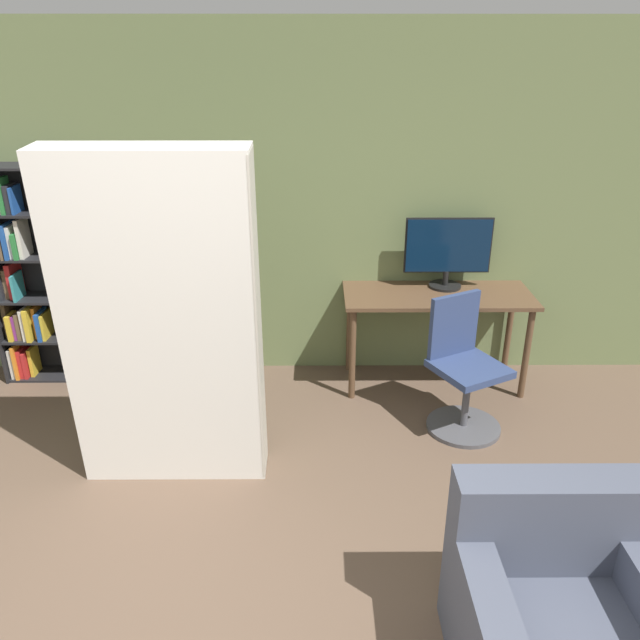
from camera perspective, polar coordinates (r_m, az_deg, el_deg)
name	(u,v)px	position (r m, az deg, el deg)	size (l,w,h in m)	color
wall_back	(244,209)	(4.91, -7.00, 10.05)	(8.00, 0.06, 2.70)	#6B7A4C
desk	(437,306)	(4.87, 10.66, 1.25)	(1.43, 0.58, 0.77)	brown
monitor	(448,250)	(4.89, 11.61, 6.32)	(0.66, 0.25, 0.55)	black
office_chair	(463,376)	(4.46, 12.94, -5.04)	(0.59, 0.59, 0.96)	#4C4C51
bookshelf	(27,277)	(5.36, -25.19, 3.60)	(0.66, 0.30, 1.71)	black
mattress_near	(163,327)	(3.68, -14.15, -0.59)	(1.12, 0.36, 2.05)	silver
armchair	(559,619)	(3.04, 21.03, -24.14)	(0.85, 0.80, 0.85)	#474C5B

